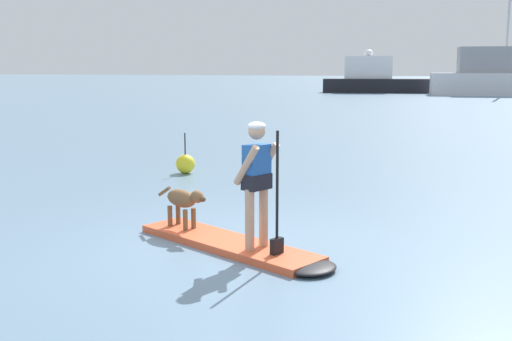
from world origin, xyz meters
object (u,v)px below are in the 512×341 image
dog (183,200)px  marker_buoy (185,164)px  paddleboard (239,247)px  moored_boat_starboard (495,77)px  person_paddler (258,176)px  moored_boat_outer (373,79)px

dog → marker_buoy: (-2.58, 4.54, -0.28)m
paddleboard → moored_boat_starboard: bearing=88.3°
person_paddler → moored_boat_starboard: 52.33m
moored_boat_outer → marker_buoy: size_ratio=11.40×
paddleboard → marker_buoy: marker_buoy is taller
paddleboard → marker_buoy: 6.14m
dog → paddleboard: bearing=-20.5°
dog → moored_boat_starboard: bearing=87.1°
marker_buoy → moored_boat_outer: bearing=97.3°
paddleboard → dog: (-1.07, 0.40, 0.46)m
paddleboard → moored_boat_starboard: moored_boat_starboard is taller
marker_buoy → moored_boat_starboard: bearing=83.7°
paddleboard → person_paddler: 1.06m
moored_boat_starboard → person_paddler: bearing=-91.3°
person_paddler → marker_buoy: bearing=128.1°
dog → moored_boat_starboard: moored_boat_starboard is taller
marker_buoy → person_paddler: bearing=-51.9°
moored_boat_outer → dog: bearing=-80.6°
moored_boat_outer → moored_boat_starboard: moored_boat_starboard is taller
paddleboard → moored_boat_starboard: (1.55, 52.19, 1.59)m
dog → moored_boat_outer: moored_boat_outer is taller
person_paddler → dog: 1.58m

